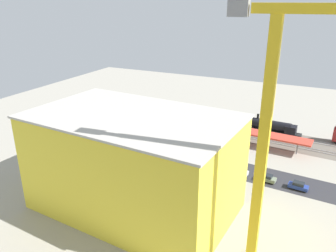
{
  "coord_description": "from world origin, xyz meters",
  "views": [
    {
      "loc": [
        -28.72,
        74.98,
        38.48
      ],
      "look_at": [
        6.9,
        1.07,
        7.29
      ],
      "focal_mm": 35.67,
      "sensor_mm": 36.0,
      "label": 1
    }
  ],
  "objects": [
    {
      "name": "parked_car_0",
      "position": [
        -26.9,
        6.35,
        0.76
      ],
      "size": [
        4.26,
        2.13,
        1.73
      ],
      "color": "black",
      "rests_on": "ground"
    },
    {
      "name": "parked_car_5",
      "position": [
        5.14,
        5.84,
        0.79
      ],
      "size": [
        4.83,
        2.01,
        1.78
      ],
      "color": "black",
      "rests_on": "ground"
    },
    {
      "name": "parked_car_4",
      "position": [
        -0.88,
        5.33,
        0.76
      ],
      "size": [
        4.76,
        2.22,
        1.71
      ],
      "color": "black",
      "rests_on": "ground"
    },
    {
      "name": "parked_car_6",
      "position": [
        11.9,
        5.2,
        0.76
      ],
      "size": [
        4.85,
        2.38,
        1.71
      ],
      "color": "black",
      "rests_on": "ground"
    },
    {
      "name": "street_tree_2",
      "position": [
        28.34,
        -1.82,
        5.24
      ],
      "size": [
        5.9,
        5.9,
        8.2
      ],
      "color": "brown",
      "rests_on": "ground"
    },
    {
      "name": "parked_car_1",
      "position": [
        -20.13,
        5.85,
        0.74
      ],
      "size": [
        4.23,
        2.33,
        1.68
      ],
      "color": "black",
      "rests_on": "ground"
    },
    {
      "name": "parked_car_2",
      "position": [
        -13.6,
        5.5,
        0.8
      ],
      "size": [
        4.57,
        2.4,
        1.81
      ],
      "color": "black",
      "rests_on": "ground"
    },
    {
      "name": "traffic_light",
      "position": [
        4.17,
        -2.35,
        4.36
      ],
      "size": [
        0.5,
        0.36,
        6.58
      ],
      "color": "#333333",
      "rests_on": "ground"
    },
    {
      "name": "rail_bed",
      "position": [
        0.0,
        -21.77,
        0.0
      ],
      "size": [
        115.09,
        22.62,
        0.01
      ],
      "primitive_type": "cube",
      "rotation": [
        0.0,
        0.0,
        -0.08
      ],
      "color": "#665E54",
      "rests_on": "ground"
    },
    {
      "name": "locomotive",
      "position": [
        -17.19,
        -24.82,
        1.85
      ],
      "size": [
        14.93,
        3.97,
        5.29
      ],
      "color": "black",
      "rests_on": "ground"
    },
    {
      "name": "ground_plane",
      "position": [
        0.0,
        0.0,
        0.0
      ],
      "size": [
        182.97,
        182.97,
        0.0
      ],
      "primitive_type": "plane",
      "color": "#9E998C",
      "rests_on": "ground"
    },
    {
      "name": "track_rails",
      "position": [
        0.0,
        -21.77,
        0.18
      ],
      "size": [
        114.04,
        16.22,
        0.12
      ],
      "color": "#9E9EA8",
      "rests_on": "ground"
    },
    {
      "name": "street_tree_0",
      "position": [
        38.76,
        -2.18,
        4.84
      ],
      "size": [
        6.17,
        6.17,
        7.93
      ],
      "color": "brown",
      "rests_on": "ground"
    },
    {
      "name": "construction_roof_slab",
      "position": [
        1.57,
        26.95,
        18.94
      ],
      "size": [
        39.3,
        25.87,
        0.4
      ],
      "primitive_type": "cube",
      "rotation": [
        0.0,
        0.0,
        -0.08
      ],
      "color": "#B7B2A8",
      "rests_on": "construction_building"
    },
    {
      "name": "freight_coach_far",
      "position": [
        29.09,
        -18.74,
        3.28
      ],
      "size": [
        19.34,
        4.38,
        6.22
      ],
      "color": "black",
      "rests_on": "ground"
    },
    {
      "name": "box_truck_0",
      "position": [
        5.61,
        9.53,
        1.65
      ],
      "size": [
        8.59,
        2.65,
        3.42
      ],
      "color": "black",
      "rests_on": "ground"
    },
    {
      "name": "street_tree_1",
      "position": [
        29.07,
        -2.18,
        5.3
      ],
      "size": [
        4.51,
        4.51,
        7.58
      ],
      "color": "brown",
      "rests_on": "ground"
    },
    {
      "name": "tower_crane",
      "position": [
        -23.51,
        32.97,
        21.78
      ],
      "size": [
        21.12,
        4.0,
        38.55
      ],
      "color": "gray",
      "rests_on": "ground"
    },
    {
      "name": "construction_building",
      "position": [
        1.57,
        26.95,
        9.37
      ],
      "size": [
        38.66,
        25.23,
        18.74
      ],
      "primitive_type": "cube",
      "rotation": [
        0.0,
        0.0,
        -0.08
      ],
      "color": "yellow",
      "rests_on": "ground"
    },
    {
      "name": "parked_car_7",
      "position": [
        18.55,
        5.92,
        0.77
      ],
      "size": [
        4.84,
        2.27,
        1.74
      ],
      "color": "black",
      "rests_on": "ground"
    },
    {
      "name": "street_asphalt",
      "position": [
        0.0,
        2.27,
        0.0
      ],
      "size": [
        114.71,
        17.56,
        0.01
      ],
      "primitive_type": "cube",
      "rotation": [
        0.0,
        0.0,
        -0.08
      ],
      "color": "#2D2D33",
      "rests_on": "ground"
    },
    {
      "name": "platform_canopy_near",
      "position": [
        6.55,
        -14.5,
        3.78
      ],
      "size": [
        69.76,
        9.99,
        4.04
      ],
      "color": "#C63D2D",
      "rests_on": "ground"
    },
    {
      "name": "parked_car_3",
      "position": [
        -7.9,
        5.97,
        0.77
      ],
      "size": [
        4.81,
        2.13,
        1.73
      ],
      "color": "black",
      "rests_on": "ground"
    }
  ]
}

